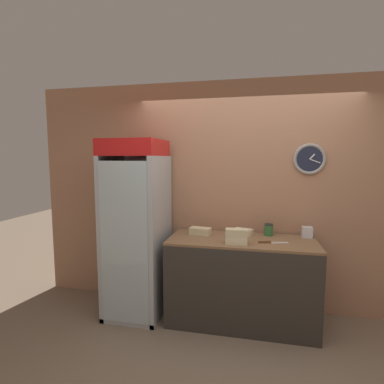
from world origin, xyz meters
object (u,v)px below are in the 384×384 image
sandwich_stack_middle (237,233)px  napkin_dispenser (307,232)px  sandwich_flat_left (200,231)px  chefs_knife (269,242)px  beverage_cooler (138,220)px  condiment_jar (269,230)px  sandwich_flat_right (243,232)px  sandwich_stack_bottom (236,240)px

sandwich_stack_middle → napkin_dispenser: bearing=29.5°
napkin_dispenser → sandwich_stack_middle: bearing=-150.5°
sandwich_flat_left → chefs_knife: size_ratio=0.83×
sandwich_flat_left → napkin_dispenser: 1.18m
sandwich_stack_middle → chefs_knife: sandwich_stack_middle is taller
sandwich_stack_middle → napkin_dispenser: 0.86m
beverage_cooler → condiment_jar: (1.48, 0.20, -0.09)m
beverage_cooler → chefs_knife: size_ratio=6.56×
beverage_cooler → sandwich_stack_middle: 1.17m
beverage_cooler → sandwich_flat_left: size_ratio=7.93×
beverage_cooler → chefs_knife: 1.49m
napkin_dispenser → sandwich_flat_right: bearing=-178.6°
beverage_cooler → napkin_dispenser: size_ratio=16.73×
napkin_dispenser → sandwich_flat_left: bearing=-173.9°
sandwich_stack_bottom → condiment_jar: size_ratio=1.67×
napkin_dispenser → beverage_cooler: bearing=-174.0°
condiment_jar → sandwich_flat_right: bearing=-175.3°
sandwich_stack_middle → sandwich_flat_left: size_ratio=0.89×
sandwich_stack_bottom → sandwich_flat_right: (0.05, 0.40, -0.00)m
sandwich_stack_bottom → chefs_knife: (0.33, 0.11, -0.03)m
condiment_jar → sandwich_stack_bottom: bearing=-128.0°
sandwich_flat_right → napkin_dispenser: napkin_dispenser is taller
sandwich_stack_middle → napkin_dispenser: sandwich_stack_middle is taller
sandwich_flat_right → sandwich_flat_left: bearing=-167.5°
sandwich_stack_bottom → sandwich_stack_middle: 0.08m
sandwich_flat_left → sandwich_flat_right: size_ratio=1.12×
condiment_jar → napkin_dispenser: size_ratio=1.12×
sandwich_flat_right → condiment_jar: bearing=4.7°
sandwich_stack_middle → sandwich_flat_right: sandwich_stack_middle is taller
beverage_cooler → chefs_knife: beverage_cooler is taller
sandwich_flat_right → sandwich_stack_bottom: bearing=-97.4°
condiment_jar → sandwich_flat_left: bearing=-170.3°
sandwich_stack_middle → condiment_jar: sandwich_stack_middle is taller
sandwich_stack_bottom → sandwich_flat_right: bearing=82.6°
beverage_cooler → sandwich_stack_bottom: bearing=-10.9°
sandwich_flat_right → condiment_jar: condiment_jar is taller
sandwich_stack_bottom → condiment_jar: condiment_jar is taller
beverage_cooler → sandwich_flat_right: bearing=8.6°
condiment_jar → napkin_dispenser: (0.41, -0.01, -0.01)m
beverage_cooler → sandwich_flat_left: 0.73m
sandwich_stack_bottom → beverage_cooler: bearing=169.1°
sandwich_stack_middle → chefs_knife: size_ratio=0.73×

